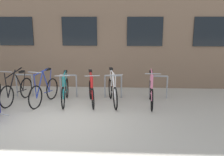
{
  "coord_description": "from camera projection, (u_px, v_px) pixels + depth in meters",
  "views": [
    {
      "loc": [
        1.67,
        -6.04,
        2.54
      ],
      "look_at": [
        1.28,
        1.6,
        0.74
      ],
      "focal_mm": 39.77,
      "sensor_mm": 36.0,
      "label": 1
    }
  ],
  "objects": [
    {
      "name": "storefront_building",
      "position": [
        89.0,
        12.0,
        11.5
      ],
      "size": [
        28.0,
        5.21,
        5.81
      ],
      "color": "#7A604C",
      "rests_on": "ground"
    },
    {
      "name": "bicycle_black",
      "position": [
        17.0,
        90.0,
        7.79
      ],
      "size": [
        0.48,
        1.69,
        1.11
      ],
      "color": "black",
      "rests_on": "ground"
    },
    {
      "name": "bicycle_red",
      "position": [
        91.0,
        92.0,
        7.67
      ],
      "size": [
        0.5,
        1.57,
        1.02
      ],
      "color": "black",
      "rests_on": "ground"
    },
    {
      "name": "bicycle_blue",
      "position": [
        44.0,
        91.0,
        7.68
      ],
      "size": [
        0.53,
        1.63,
        1.1
      ],
      "color": "black",
      "rests_on": "ground"
    },
    {
      "name": "bicycle_pink",
      "position": [
        151.0,
        92.0,
        7.59
      ],
      "size": [
        0.44,
        1.74,
        1.1
      ],
      "color": "black",
      "rests_on": "ground"
    },
    {
      "name": "bicycle_white",
      "position": [
        113.0,
        91.0,
        7.69
      ],
      "size": [
        0.5,
        1.75,
        1.07
      ],
      "color": "black",
      "rests_on": "ground"
    },
    {
      "name": "ground_plane",
      "position": [
        60.0,
        119.0,
        6.53
      ],
      "size": [
        42.0,
        42.0,
        0.0
      ],
      "primitive_type": "plane",
      "color": "#B2ADA0"
    },
    {
      "name": "bicycle_teal",
      "position": [
        65.0,
        91.0,
        7.76
      ],
      "size": [
        0.44,
        1.75,
        1.0
      ],
      "color": "black",
      "rests_on": "ground"
    },
    {
      "name": "bike_rack",
      "position": [
        68.0,
        83.0,
        8.28
      ],
      "size": [
        6.6,
        0.05,
        0.78
      ],
      "color": "gray",
      "rests_on": "ground"
    }
  ]
}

